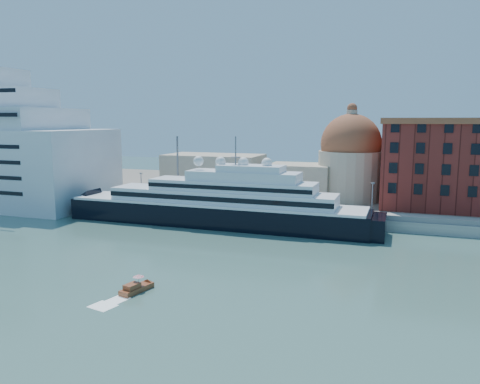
% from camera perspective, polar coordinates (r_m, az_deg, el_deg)
% --- Properties ---
extents(ground, '(400.00, 400.00, 0.00)m').
position_cam_1_polar(ground, '(89.20, -5.50, -7.34)').
color(ground, '#335852').
rests_on(ground, ground).
extents(quay, '(180.00, 10.00, 2.50)m').
position_cam_1_polar(quay, '(119.75, 1.31, -2.52)').
color(quay, gray).
rests_on(quay, ground).
extents(land, '(260.00, 72.00, 2.00)m').
position_cam_1_polar(land, '(158.73, 5.88, 0.13)').
color(land, slate).
rests_on(land, ground).
extents(quay_fence, '(180.00, 0.10, 1.20)m').
position_cam_1_polar(quay_fence, '(115.20, 0.62, -2.04)').
color(quay_fence, slate).
rests_on(quay_fence, quay).
extents(superyacht, '(82.13, 11.39, 24.55)m').
position_cam_1_polar(superyacht, '(111.84, -4.31, -1.80)').
color(superyacht, black).
rests_on(superyacht, ground).
extents(service_barge, '(12.82, 4.31, 2.88)m').
position_cam_1_polar(service_barge, '(135.08, -22.07, -2.06)').
color(service_barge, white).
rests_on(service_barge, ground).
extents(water_taxi, '(2.99, 5.74, 2.60)m').
position_cam_1_polar(water_taxi, '(70.77, -12.57, -11.33)').
color(water_taxi, brown).
rests_on(water_taxi, ground).
extents(warehouse, '(43.00, 19.00, 23.25)m').
position_cam_1_polar(warehouse, '(131.16, 26.17, 3.10)').
color(warehouse, maroon).
rests_on(warehouse, land).
extents(church, '(66.00, 18.00, 25.50)m').
position_cam_1_polar(church, '(139.36, 6.84, 3.03)').
color(church, beige).
rests_on(church, land).
extents(lamp_posts, '(120.80, 2.40, 18.00)m').
position_cam_1_polar(lamp_posts, '(121.25, -4.64, 1.70)').
color(lamp_posts, slate).
rests_on(lamp_posts, quay).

